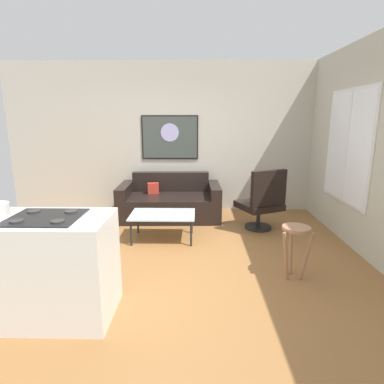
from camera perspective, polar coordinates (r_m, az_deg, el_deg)
ground at (r=4.11m, az=-5.37°, el=-12.71°), size 6.40×6.40×0.04m
back_wall at (r=6.13m, az=-3.16°, el=9.68°), size 6.40×0.05×2.80m
right_wall at (r=4.55m, az=29.92°, el=6.76°), size 0.05×6.40×2.80m
couch at (r=5.76m, az=-4.01°, el=-1.95°), size 1.82×0.97×0.78m
coffee_table at (r=4.70m, az=-5.30°, el=-4.30°), size 0.95×0.62×0.40m
armchair at (r=5.16m, az=12.59°, el=-1.71°), size 0.80×0.79×1.00m
bar_stool at (r=3.72m, az=18.19°, el=-8.01°), size 0.35×0.35×0.61m
kitchen_counter at (r=3.30m, az=-29.03°, el=-11.79°), size 1.70×0.67×0.96m
wall_painting at (r=6.09m, az=-4.01°, el=9.82°), size 1.07×0.03×0.82m
window at (r=5.07m, az=26.28°, el=7.35°), size 0.03×1.36×1.63m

